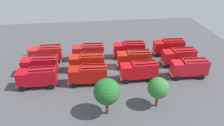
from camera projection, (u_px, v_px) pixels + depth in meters
ground_plane at (112, 69)px, 45.71m from camera, size 65.86×65.86×0.00m
fire_truck_0 at (169, 46)px, 50.53m from camera, size 7.33×3.09×3.88m
fire_truck_1 at (129, 49)px, 49.33m from camera, size 7.38×3.24×3.88m
fire_truck_2 at (89, 51)px, 48.20m from camera, size 7.34×3.13×3.88m
fire_truck_3 at (46, 53)px, 47.43m from camera, size 7.22×2.80×3.88m
fire_truck_4 at (179, 56)px, 46.17m from camera, size 7.21×2.78×3.88m
fire_truck_5 at (134, 58)px, 45.27m from camera, size 7.33×3.10×3.88m
fire_truck_6 at (87, 62)px, 43.99m from camera, size 7.35×3.16×3.88m
fire_truck_7 at (40, 64)px, 42.94m from camera, size 7.25×2.87×3.88m
fire_truck_8 at (190, 67)px, 41.92m from camera, size 7.30×3.01×3.88m
fire_truck_9 at (139, 70)px, 41.01m from camera, size 7.21×2.77×3.88m
fire_truck_10 at (88, 74)px, 39.76m from camera, size 7.34×3.13×3.88m
fire_truck_11 at (37, 77)px, 38.95m from camera, size 7.21×2.77×3.88m
firefighter_0 at (28, 52)px, 50.54m from camera, size 0.40×0.48×1.71m
firefighter_1 at (163, 79)px, 40.39m from camera, size 0.48×0.39×1.73m
tree_0 at (158, 88)px, 33.53m from camera, size 3.40×3.40×5.27m
tree_1 at (107, 92)px, 31.62m from camera, size 4.03×4.03×6.24m
traffic_cone_0 at (45, 56)px, 50.31m from camera, size 0.39×0.39×0.56m
traffic_cone_1 at (74, 77)px, 42.06m from camera, size 0.51×0.51×0.73m
traffic_cone_2 at (148, 55)px, 50.84m from camera, size 0.41×0.41×0.59m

